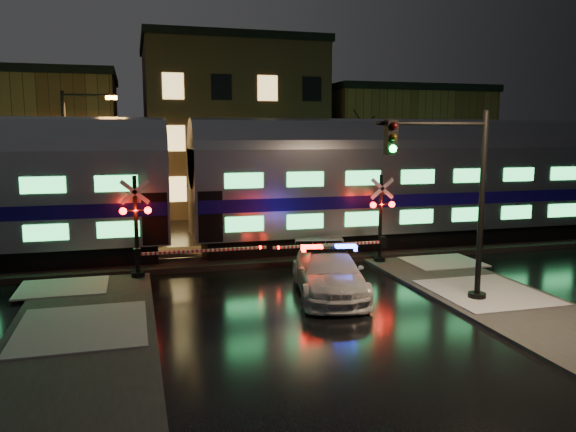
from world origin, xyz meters
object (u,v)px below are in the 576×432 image
Objects in this scene: crossing_signal_left at (147,237)px; police_car at (329,272)px; traffic_light at (455,204)px; streetlight at (72,160)px; crossing_signal_right at (373,228)px.

police_car is at bearing -31.97° from crossing_signal_left.
crossing_signal_left is 11.19m from traffic_light.
crossing_signal_right is at bearing -28.48° from streetlight.
crossing_signal_left is 7.86m from streetlight.
traffic_light is at bearing -20.77° from police_car.
police_car is 5.00m from crossing_signal_right.
crossing_signal_right is at bearing -0.02° from crossing_signal_left.
police_car is 1.06× the size of crossing_signal_right.
crossing_signal_right is 9.22m from crossing_signal_left.
crossing_signal_right is 0.86× the size of traffic_light.
streetlight reaches higher than crossing_signal_left.
streetlight is (-9.08, 10.41, 3.50)m from police_car.
traffic_light reaches higher than crossing_signal_right.
traffic_light is at bearing -31.85° from crossing_signal_left.
crossing_signal_left is (-9.21, 0.00, 0.07)m from crossing_signal_right.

